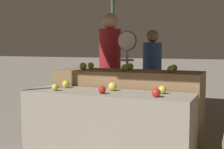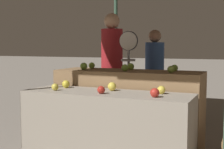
% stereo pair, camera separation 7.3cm
% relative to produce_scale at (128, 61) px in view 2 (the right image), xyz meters
% --- Properties ---
extents(display_counter_front, '(1.72, 0.55, 0.85)m').
position_rel_produce_scale_xyz_m(display_counter_front, '(0.25, -1.24, -0.67)').
color(display_counter_front, gray).
rests_on(display_counter_front, ground_plane).
extents(display_counter_back, '(1.72, 0.55, 1.02)m').
position_rel_produce_scale_xyz_m(display_counter_back, '(0.25, -0.64, -0.59)').
color(display_counter_back, olive).
rests_on(display_counter_back, ground_plane).
extents(apple_front_0, '(0.07, 0.07, 0.07)m').
position_rel_produce_scale_xyz_m(apple_front_0, '(-0.29, -1.36, -0.21)').
color(apple_front_0, gold).
rests_on(apple_front_0, display_counter_front).
extents(apple_front_1, '(0.08, 0.08, 0.08)m').
position_rel_produce_scale_xyz_m(apple_front_1, '(0.25, -1.36, -0.21)').
color(apple_front_1, '#AD281E').
rests_on(apple_front_1, display_counter_front).
extents(apple_front_2, '(0.08, 0.08, 0.08)m').
position_rel_produce_scale_xyz_m(apple_front_2, '(0.78, -1.36, -0.21)').
color(apple_front_2, '#B72D23').
rests_on(apple_front_2, display_counter_front).
extents(apple_front_3, '(0.08, 0.08, 0.08)m').
position_rel_produce_scale_xyz_m(apple_front_3, '(-0.30, -1.14, -0.21)').
color(apple_front_3, gold).
rests_on(apple_front_3, display_counter_front).
extents(apple_front_4, '(0.09, 0.09, 0.09)m').
position_rel_produce_scale_xyz_m(apple_front_4, '(0.26, -1.13, -0.20)').
color(apple_front_4, yellow).
rests_on(apple_front_4, display_counter_front).
extents(apple_front_5, '(0.08, 0.08, 0.08)m').
position_rel_produce_scale_xyz_m(apple_front_5, '(0.78, -1.14, -0.21)').
color(apple_front_5, yellow).
rests_on(apple_front_5, display_counter_front).
extents(apple_back_0, '(0.09, 0.09, 0.09)m').
position_rel_produce_scale_xyz_m(apple_back_0, '(-0.28, -0.76, -0.03)').
color(apple_back_0, '#7AA338').
rests_on(apple_back_0, display_counter_back).
extents(apple_back_1, '(0.08, 0.08, 0.08)m').
position_rel_produce_scale_xyz_m(apple_back_1, '(0.25, -0.75, -0.03)').
color(apple_back_1, '#7AA338').
rests_on(apple_back_1, display_counter_back).
extents(apple_back_2, '(0.08, 0.08, 0.08)m').
position_rel_produce_scale_xyz_m(apple_back_2, '(0.78, -0.75, -0.04)').
color(apple_back_2, '#8EB247').
rests_on(apple_back_2, display_counter_back).
extents(apple_back_3, '(0.08, 0.08, 0.08)m').
position_rel_produce_scale_xyz_m(apple_back_3, '(-0.30, -0.53, -0.03)').
color(apple_back_3, '#84AD3D').
rests_on(apple_back_3, display_counter_back).
extents(apple_back_4, '(0.08, 0.08, 0.08)m').
position_rel_produce_scale_xyz_m(apple_back_4, '(0.24, -0.54, -0.03)').
color(apple_back_4, '#7AA338').
rests_on(apple_back_4, display_counter_back).
extents(apple_back_5, '(0.08, 0.08, 0.08)m').
position_rel_produce_scale_xyz_m(apple_back_5, '(0.77, -0.54, -0.04)').
color(apple_back_5, '#7AA338').
rests_on(apple_back_5, display_counter_back).
extents(produce_scale, '(0.27, 0.20, 1.52)m').
position_rel_produce_scale_xyz_m(produce_scale, '(0.00, 0.00, 0.00)').
color(produce_scale, '#99999E').
rests_on(produce_scale, ground_plane).
extents(person_vendor_at_scale, '(0.33, 0.33, 1.81)m').
position_rel_produce_scale_xyz_m(person_vendor_at_scale, '(-0.39, 0.32, -0.04)').
color(person_vendor_at_scale, '#2D2D38').
rests_on(person_vendor_at_scale, ground_plane).
extents(person_customer_left, '(0.41, 0.41, 1.58)m').
position_rel_produce_scale_xyz_m(person_customer_left, '(0.09, 0.98, -0.18)').
color(person_customer_left, '#2D2D38').
rests_on(person_customer_left, ground_plane).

